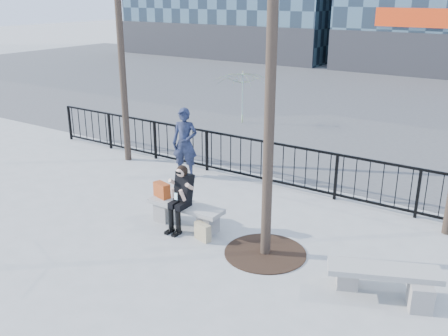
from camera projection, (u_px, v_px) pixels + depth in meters
The scene contains 11 objects.
ground at pixel (186, 226), 10.19m from camera, with size 120.00×120.00×0.00m, color gray.
street_surface at pixel (394, 100), 21.98m from camera, with size 60.00×23.00×0.01m, color #474747.
railing at pixel (259, 161), 12.36m from camera, with size 14.00×0.06×1.10m.
tree_grate at pixel (265, 253), 9.12m from camera, with size 1.50×1.50×0.02m, color black.
bench_main at pixel (186, 213), 10.09m from camera, with size 1.65×0.46×0.49m.
bench_second at pixel (383, 279), 7.73m from camera, with size 1.71×0.48×0.51m.
seated_woman at pixel (180, 198), 9.84m from camera, with size 0.50×0.64×1.34m.
handbag at pixel (162, 190), 10.32m from camera, with size 0.38×0.18×0.31m, color #A83F14.
shopping_bag at pixel (203, 232), 9.56m from camera, with size 0.36×0.13×0.34m, color #C6B88C.
standing_man at pixel (185, 143), 12.63m from camera, with size 0.66×0.43×1.80m, color black.
vendor_umbrella at pixel (242, 98), 17.83m from camera, with size 2.06×2.10×1.89m, color yellow.
Camera 1 is at (5.73, -7.25, 4.52)m, focal length 40.00 mm.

